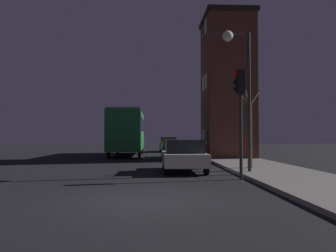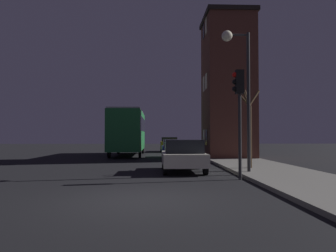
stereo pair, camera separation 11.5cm
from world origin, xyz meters
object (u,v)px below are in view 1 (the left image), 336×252
streetlamp (239,70)px  bare_tree (249,127)px  traffic_light (240,101)px  car_near_lane (184,155)px  car_mid_lane (174,148)px  bus (127,129)px  car_far_lane (168,144)px

streetlamp → bare_tree: streetlamp is taller
traffic_light → bare_tree: size_ratio=1.06×
car_near_lane → bare_tree: bearing=7.4°
streetlamp → car_mid_lane: streetlamp is taller
streetlamp → bus: size_ratio=0.65×
car_near_lane → car_mid_lane: size_ratio=0.90×
car_mid_lane → streetlamp: bearing=-78.3°
streetlamp → car_far_lane: streetlamp is taller
car_near_lane → car_mid_lane: 9.24m
car_near_lane → car_far_lane: 18.83m
streetlamp → car_mid_lane: 11.28m
bare_tree → car_near_lane: bare_tree is taller
car_far_lane → traffic_light: bearing=-85.4°
streetlamp → car_mid_lane: size_ratio=1.40×
streetlamp → car_far_lane: 20.47m
bare_tree → car_far_lane: bare_tree is taller
bare_tree → car_near_lane: (-3.15, -0.41, -1.30)m
bare_tree → bus: bearing=118.7°
bare_tree → car_mid_lane: bare_tree is taller
car_mid_lane → bare_tree: bearing=-71.0°
bare_tree → car_mid_lane: 9.44m
traffic_light → car_far_lane: 21.75m
bus → car_near_lane: bus is taller
bus → streetlamp: bearing=-67.2°
traffic_light → car_mid_lane: bearing=98.4°
bus → car_near_lane: 13.28m
streetlamp → traffic_light: 2.16m
streetlamp → bus: (-5.85, 13.91, -2.21)m
traffic_light → car_far_lane: traffic_light is taller
bus → car_near_lane: bearing=-74.3°
traffic_light → bus: size_ratio=0.45×
streetlamp → traffic_light: size_ratio=1.45×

